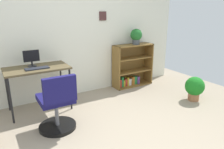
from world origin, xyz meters
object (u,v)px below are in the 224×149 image
(bookshelf_low, at_px, (131,67))
(potted_plant_on_shelf, at_px, (136,36))
(potted_plant_floor, at_px, (195,87))
(office_chair, at_px, (57,107))
(desk, at_px, (37,71))
(monitor, at_px, (31,58))
(keyboard, at_px, (37,68))

(bookshelf_low, height_order, potted_plant_on_shelf, potted_plant_on_shelf)
(bookshelf_low, distance_m, potted_plant_on_shelf, 0.69)
(potted_plant_floor, bearing_deg, potted_plant_on_shelf, 109.60)
(bookshelf_low, bearing_deg, office_chair, -153.08)
(potted_plant_on_shelf, bearing_deg, desk, -175.68)
(monitor, height_order, potted_plant_on_shelf, potted_plant_on_shelf)
(bookshelf_low, bearing_deg, desk, -173.87)
(monitor, bearing_deg, desk, -67.66)
(desk, bearing_deg, bookshelf_low, 6.13)
(monitor, distance_m, bookshelf_low, 2.12)
(office_chair, distance_m, potted_plant_floor, 2.49)
(desk, bearing_deg, keyboard, -95.98)
(desk, height_order, monitor, monitor)
(bookshelf_low, distance_m, potted_plant_floor, 1.40)
(monitor, xyz_separation_m, keyboard, (0.03, -0.20, -0.13))
(desk, distance_m, potted_plant_floor, 2.78)
(desk, relative_size, potted_plant_on_shelf, 3.02)
(office_chair, bearing_deg, potted_plant_on_shelf, 24.77)
(bookshelf_low, xyz_separation_m, potted_plant_on_shelf, (0.07, -0.06, 0.69))
(monitor, height_order, bookshelf_low, monitor)
(keyboard, bearing_deg, monitor, 99.60)
(potted_plant_on_shelf, bearing_deg, office_chair, -155.23)
(bookshelf_low, xyz_separation_m, potted_plant_floor, (0.51, -1.29, -0.16))
(desk, distance_m, office_chair, 0.84)
(potted_plant_floor, bearing_deg, keyboard, 158.87)
(office_chair, relative_size, potted_plant_on_shelf, 2.57)
(keyboard, bearing_deg, potted_plant_on_shelf, 6.78)
(desk, height_order, bookshelf_low, bookshelf_low)
(monitor, relative_size, bookshelf_low, 0.29)
(monitor, distance_m, potted_plant_on_shelf, 2.15)
(desk, distance_m, monitor, 0.23)
(potted_plant_on_shelf, bearing_deg, keyboard, -173.22)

